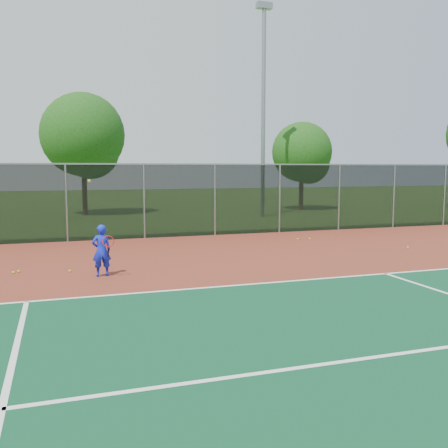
# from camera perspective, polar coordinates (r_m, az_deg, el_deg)

# --- Properties ---
(ground) EXTENTS (120.00, 120.00, 0.00)m
(ground) POSITION_cam_1_polar(r_m,az_deg,el_deg) (10.65, 18.86, -9.47)
(ground) COLOR #2C5217
(ground) RESTS_ON ground
(court_apron) EXTENTS (30.00, 20.00, 0.02)m
(court_apron) POSITION_cam_1_polar(r_m,az_deg,el_deg) (12.24, 13.16, -7.19)
(court_apron) COLOR maroon
(court_apron) RESTS_ON ground
(fence_back) EXTENTS (30.00, 0.06, 3.03)m
(fence_back) POSITION_cam_1_polar(r_m,az_deg,el_deg) (21.11, -1.06, 2.90)
(fence_back) COLOR black
(fence_back) RESTS_ON court_apron
(tennis_player) EXTENTS (0.59, 0.61, 2.54)m
(tennis_player) POSITION_cam_1_polar(r_m,az_deg,el_deg) (13.47, -13.83, -2.93)
(tennis_player) COLOR #1626D3
(tennis_player) RESTS_ON court_apron
(practice_ball_0) EXTENTS (0.07, 0.07, 0.07)m
(practice_ball_0) POSITION_cam_1_polar(r_m,az_deg,el_deg) (14.64, -22.93, -5.12)
(practice_ball_0) COLOR yellow
(practice_ball_0) RESTS_ON court_apron
(practice_ball_1) EXTENTS (0.07, 0.07, 0.07)m
(practice_ball_1) POSITION_cam_1_polar(r_m,az_deg,el_deg) (20.19, 9.77, -1.66)
(practice_ball_1) COLOR yellow
(practice_ball_1) RESTS_ON court_apron
(practice_ball_3) EXTENTS (0.07, 0.07, 0.07)m
(practice_ball_3) POSITION_cam_1_polar(r_m,az_deg,el_deg) (14.32, -17.21, -5.15)
(practice_ball_3) COLOR yellow
(practice_ball_3) RESTS_ON court_apron
(practice_ball_5) EXTENTS (0.07, 0.07, 0.07)m
(practice_ball_5) POSITION_cam_1_polar(r_m,az_deg,el_deg) (18.89, 20.27, -2.51)
(practice_ball_5) COLOR yellow
(practice_ball_5) RESTS_ON court_apron
(practice_ball_6) EXTENTS (0.07, 0.07, 0.07)m
(practice_ball_6) POSITION_cam_1_polar(r_m,az_deg,el_deg) (14.76, -22.41, -5.01)
(practice_ball_6) COLOR yellow
(practice_ball_6) RESTS_ON court_apron
(practice_ball_7) EXTENTS (0.07, 0.07, 0.07)m
(practice_ball_7) POSITION_cam_1_polar(r_m,az_deg,el_deg) (20.01, 8.44, -1.71)
(practice_ball_7) COLOR yellow
(practice_ball_7) RESTS_ON court_apron
(floodlight_n) EXTENTS (0.90, 0.40, 12.18)m
(floodlight_n) POSITION_cam_1_polar(r_m,az_deg,el_deg) (29.75, 4.52, 14.12)
(floodlight_n) COLOR gray
(floodlight_n) RESTS_ON ground
(tree_back_left) EXTENTS (5.03, 5.03, 7.38)m
(tree_back_left) POSITION_cam_1_polar(r_m,az_deg,el_deg) (31.62, -15.63, 9.39)
(tree_back_left) COLOR #352413
(tree_back_left) RESTS_ON ground
(tree_back_mid) EXTENTS (4.08, 4.08, 5.99)m
(tree_back_mid) POSITION_cam_1_polar(r_m,az_deg,el_deg) (34.68, 9.08, 7.81)
(tree_back_mid) COLOR #352413
(tree_back_mid) RESTS_ON ground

